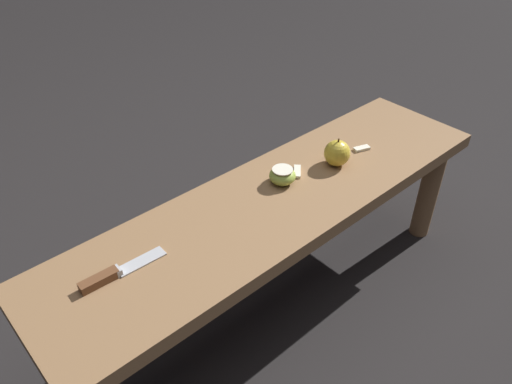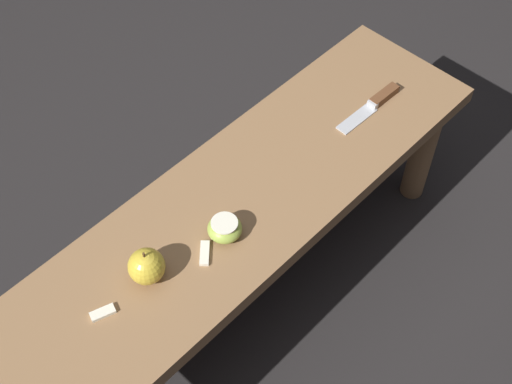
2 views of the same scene
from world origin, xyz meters
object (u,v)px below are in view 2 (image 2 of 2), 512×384
wooden_bench (231,227)px  apple_cut (225,228)px  apple_whole (147,267)px  knife (377,102)px

wooden_bench → apple_cut: size_ratio=18.53×
wooden_bench → apple_whole: size_ratio=15.99×
knife → apple_whole: 0.69m
knife → apple_cut: bearing=2.6°
apple_whole → apple_cut: 0.18m
knife → apple_whole: (0.69, -0.03, 0.03)m
wooden_bench → apple_cut: apple_cut is taller
wooden_bench → knife: knife is taller
knife → wooden_bench: bearing=-2.1°
knife → apple_cut: apple_cut is taller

